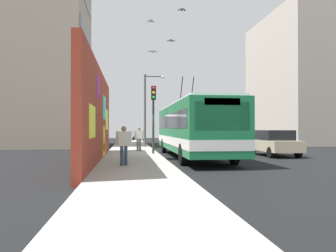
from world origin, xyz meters
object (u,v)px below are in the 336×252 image
object	(u,v)px
traffic_light	(153,108)
pedestrian_near_wall	(124,142)
city_bus	(192,128)
street_lamp	(147,105)
parked_car_champagne	(273,142)
parked_car_dark_gray	(239,139)
pedestrian_midblock	(139,137)

from	to	relation	value
traffic_light	pedestrian_near_wall	bearing A→B (deg)	164.79
city_bus	street_lamp	world-z (taller)	street_lamp
parked_car_champagne	traffic_light	distance (m)	7.67
parked_car_dark_gray	pedestrian_near_wall	size ratio (longest dim) A/B	2.50
traffic_light	pedestrian_midblock	bearing A→B (deg)	17.68
parked_car_champagne	pedestrian_midblock	xyz separation A→B (m)	(3.19, 8.16, 0.27)
city_bus	pedestrian_midblock	distance (m)	4.82
traffic_light	street_lamp	size ratio (longest dim) A/B	0.67
city_bus	pedestrian_near_wall	size ratio (longest dim) A/B	7.64
parked_car_champagne	traffic_light	size ratio (longest dim) A/B	1.03
parked_car_champagne	pedestrian_near_wall	world-z (taller)	pedestrian_near_wall
parked_car_champagne	parked_car_dark_gray	distance (m)	6.44
city_bus	pedestrian_midblock	world-z (taller)	city_bus
traffic_light	street_lamp	distance (m)	8.02
pedestrian_midblock	traffic_light	world-z (taller)	traffic_light
pedestrian_near_wall	city_bus	bearing A→B (deg)	-37.31
pedestrian_midblock	street_lamp	size ratio (longest dim) A/B	0.27
parked_car_dark_gray	street_lamp	world-z (taller)	street_lamp
parked_car_champagne	parked_car_dark_gray	world-z (taller)	same
pedestrian_near_wall	pedestrian_midblock	distance (m)	8.87
street_lamp	city_bus	bearing A→B (deg)	-167.48
pedestrian_near_wall	traffic_light	xyz separation A→B (m)	(6.30, -1.71, 1.84)
city_bus	pedestrian_midblock	bearing A→B (deg)	38.20
parked_car_dark_gray	street_lamp	bearing A→B (deg)	73.05
pedestrian_near_wall	street_lamp	size ratio (longest dim) A/B	0.26
pedestrian_near_wall	traffic_light	distance (m)	6.78
parked_car_dark_gray	pedestrian_midblock	size ratio (longest dim) A/B	2.49
traffic_light	street_lamp	bearing A→B (deg)	-0.75
parked_car_dark_gray	pedestrian_near_wall	distance (m)	15.10
pedestrian_near_wall	traffic_light	world-z (taller)	traffic_light
city_bus	parked_car_champagne	distance (m)	5.31
parked_car_dark_gray	traffic_light	size ratio (longest dim) A/B	0.98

